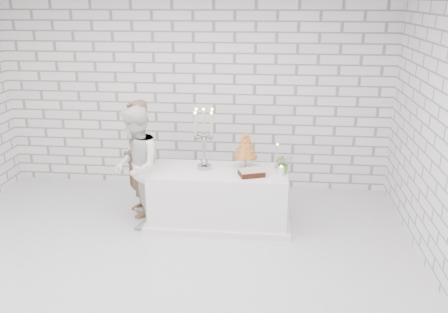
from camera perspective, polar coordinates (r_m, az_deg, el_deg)
ground at (r=5.73m, az=-7.29°, el=-12.53°), size 6.00×5.00×0.01m
wall_back at (r=7.50m, az=-3.54°, el=7.46°), size 6.00×0.01×3.00m
wall_front at (r=2.94m, az=-19.49°, el=-12.09°), size 6.00×0.01×3.00m
cake_table at (r=6.47m, az=-0.58°, el=-4.80°), size 1.80×0.80×0.75m
groom at (r=6.69m, az=-10.21°, el=-0.28°), size 0.63×0.71×1.63m
bride at (r=6.38m, az=-10.38°, el=-1.27°), size 0.77×0.90×1.62m
candelabra at (r=6.28m, az=-2.39°, el=2.09°), size 0.36×0.36×0.82m
croquembouche at (r=6.35m, az=2.56°, el=0.77°), size 0.37×0.37×0.50m
chocolate_cake at (r=6.15m, az=3.28°, el=-1.92°), size 0.37×0.31×0.08m
pillar_candle at (r=6.18m, az=6.79°, el=-1.75°), size 0.10×0.10×0.12m
extra_taper at (r=6.42m, az=6.31°, el=-0.01°), size 0.07×0.07×0.32m
flowers at (r=6.29m, az=7.11°, el=-0.75°), size 0.27×0.25×0.26m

